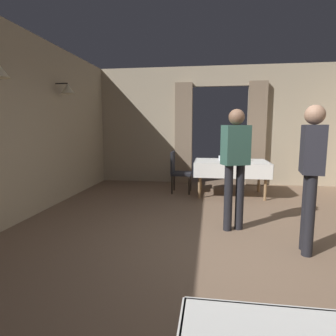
{
  "coord_description": "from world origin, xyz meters",
  "views": [
    {
      "loc": [
        -0.23,
        -3.41,
        1.47
      ],
      "look_at": [
        -0.81,
        0.55,
        0.9
      ],
      "focal_mm": 30.62,
      "sensor_mm": 36.0,
      "label": 1
    }
  ],
  "objects_px": {
    "chair_mid_left": "(178,170)",
    "glass_mid_d": "(243,160)",
    "glass_mid_b": "(220,158)",
    "person_waiter_by_doorway": "(311,167)",
    "dining_table_mid": "(231,165)",
    "person_diner_standing_aside": "(235,159)",
    "plate_mid_a": "(249,160)",
    "plate_mid_c": "(237,160)"
  },
  "relations": [
    {
      "from": "glass_mid_b",
      "to": "glass_mid_d",
      "type": "bearing_deg",
      "value": -44.22
    },
    {
      "from": "dining_table_mid",
      "to": "chair_mid_left",
      "type": "distance_m",
      "value": 1.17
    },
    {
      "from": "glass_mid_d",
      "to": "plate_mid_c",
      "type": "bearing_deg",
      "value": 100.22
    },
    {
      "from": "glass_mid_d",
      "to": "person_waiter_by_doorway",
      "type": "relative_size",
      "value": 0.07
    },
    {
      "from": "plate_mid_c",
      "to": "glass_mid_d",
      "type": "distance_m",
      "value": 0.43
    },
    {
      "from": "chair_mid_left",
      "to": "person_diner_standing_aside",
      "type": "xyz_separation_m",
      "value": [
        1.06,
        -2.26,
        0.51
      ]
    },
    {
      "from": "glass_mid_b",
      "to": "person_waiter_by_doorway",
      "type": "distance_m",
      "value": 3.06
    },
    {
      "from": "plate_mid_a",
      "to": "person_waiter_by_doorway",
      "type": "relative_size",
      "value": 0.11
    },
    {
      "from": "plate_mid_c",
      "to": "person_diner_standing_aside",
      "type": "xyz_separation_m",
      "value": [
        -0.24,
        -2.24,
        0.27
      ]
    },
    {
      "from": "dining_table_mid",
      "to": "plate_mid_a",
      "type": "xyz_separation_m",
      "value": [
        0.39,
        0.16,
        0.1
      ]
    },
    {
      "from": "glass_mid_b",
      "to": "glass_mid_d",
      "type": "relative_size",
      "value": 0.89
    },
    {
      "from": "glass_mid_b",
      "to": "person_diner_standing_aside",
      "type": "height_order",
      "value": "person_diner_standing_aside"
    },
    {
      "from": "dining_table_mid",
      "to": "plate_mid_c",
      "type": "xyz_separation_m",
      "value": [
        0.14,
        0.06,
        0.1
      ]
    },
    {
      "from": "plate_mid_a",
      "to": "chair_mid_left",
      "type": "bearing_deg",
      "value": -176.78
    },
    {
      "from": "glass_mid_d",
      "to": "person_waiter_by_doorway",
      "type": "bearing_deg",
      "value": -79.1
    },
    {
      "from": "plate_mid_a",
      "to": "plate_mid_c",
      "type": "distance_m",
      "value": 0.27
    },
    {
      "from": "plate_mid_c",
      "to": "glass_mid_d",
      "type": "height_order",
      "value": "glass_mid_d"
    },
    {
      "from": "plate_mid_c",
      "to": "person_diner_standing_aside",
      "type": "relative_size",
      "value": 0.13
    },
    {
      "from": "glass_mid_d",
      "to": "dining_table_mid",
      "type": "bearing_deg",
      "value": 120.79
    },
    {
      "from": "glass_mid_d",
      "to": "glass_mid_b",
      "type": "bearing_deg",
      "value": 135.78
    },
    {
      "from": "dining_table_mid",
      "to": "person_diner_standing_aside",
      "type": "height_order",
      "value": "person_diner_standing_aside"
    },
    {
      "from": "dining_table_mid",
      "to": "glass_mid_b",
      "type": "distance_m",
      "value": 0.28
    },
    {
      "from": "dining_table_mid",
      "to": "plate_mid_a",
      "type": "bearing_deg",
      "value": 22.31
    },
    {
      "from": "plate_mid_c",
      "to": "dining_table_mid",
      "type": "bearing_deg",
      "value": -157.09
    },
    {
      "from": "chair_mid_left",
      "to": "glass_mid_d",
      "type": "distance_m",
      "value": 1.47
    },
    {
      "from": "glass_mid_b",
      "to": "glass_mid_d",
      "type": "xyz_separation_m",
      "value": [
        0.44,
        -0.43,
        0.01
      ]
    },
    {
      "from": "dining_table_mid",
      "to": "chair_mid_left",
      "type": "bearing_deg",
      "value": 176.38
    },
    {
      "from": "dining_table_mid",
      "to": "glass_mid_b",
      "type": "relative_size",
      "value": 14.76
    },
    {
      "from": "glass_mid_b",
      "to": "plate_mid_c",
      "type": "relative_size",
      "value": 0.47
    },
    {
      "from": "person_waiter_by_doorway",
      "to": "chair_mid_left",
      "type": "bearing_deg",
      "value": 122.5
    },
    {
      "from": "chair_mid_left",
      "to": "glass_mid_d",
      "type": "xyz_separation_m",
      "value": [
        1.38,
        -0.43,
        0.29
      ]
    },
    {
      "from": "plate_mid_c",
      "to": "plate_mid_a",
      "type": "bearing_deg",
      "value": 21.98
    },
    {
      "from": "glass_mid_b",
      "to": "person_waiter_by_doorway",
      "type": "relative_size",
      "value": 0.06
    },
    {
      "from": "plate_mid_a",
      "to": "person_diner_standing_aside",
      "type": "height_order",
      "value": "person_diner_standing_aside"
    },
    {
      "from": "glass_mid_d",
      "to": "person_diner_standing_aside",
      "type": "height_order",
      "value": "person_diner_standing_aside"
    },
    {
      "from": "person_waiter_by_doorway",
      "to": "person_diner_standing_aside",
      "type": "xyz_separation_m",
      "value": [
        -0.79,
        0.65,
        0.0
      ]
    },
    {
      "from": "chair_mid_left",
      "to": "plate_mid_a",
      "type": "relative_size",
      "value": 5.07
    },
    {
      "from": "glass_mid_b",
      "to": "person_waiter_by_doorway",
      "type": "height_order",
      "value": "person_waiter_by_doorway"
    },
    {
      "from": "plate_mid_a",
      "to": "glass_mid_d",
      "type": "height_order",
      "value": "glass_mid_d"
    },
    {
      "from": "person_waiter_by_doorway",
      "to": "person_diner_standing_aside",
      "type": "relative_size",
      "value": 1.0
    },
    {
      "from": "glass_mid_b",
      "to": "person_diner_standing_aside",
      "type": "xyz_separation_m",
      "value": [
        0.13,
        -2.26,
        0.22
      ]
    },
    {
      "from": "chair_mid_left",
      "to": "person_diner_standing_aside",
      "type": "distance_m",
      "value": 2.55
    }
  ]
}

